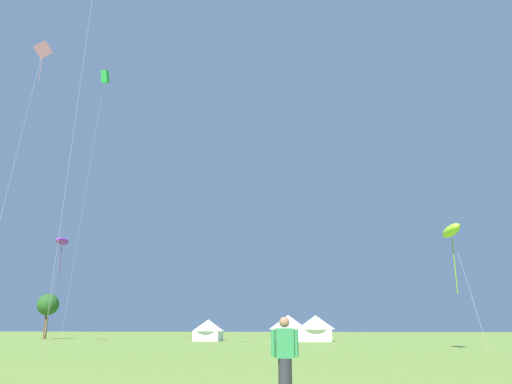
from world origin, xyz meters
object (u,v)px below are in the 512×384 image
kite_lime_parafoil (451,231)px  tree_distant_left (48,305)px  festival_tent_left (208,329)px  festival_tent_center (288,327)px  festival_tent_right (316,327)px  kite_purple_parafoil (62,242)px  kite_green_box (105,78)px  kite_pink_diamond (40,63)px  person_spectator (285,361)px

kite_lime_parafoil → tree_distant_left: size_ratio=1.48×
festival_tent_left → tree_distant_left: 26.13m
festival_tent_center → festival_tent_right: (3.19, 0.00, -0.02)m
festival_tent_center → festival_tent_right: festival_tent_center is taller
kite_purple_parafoil → festival_tent_right: kite_purple_parafoil is taller
festival_tent_center → tree_distant_left: bearing=168.4°
kite_purple_parafoil → tree_distant_left: size_ratio=2.03×
festival_tent_left → tree_distant_left: (-24.95, 7.08, 3.25)m
kite_green_box → festival_tent_left: 38.11m
kite_green_box → festival_tent_center: 42.81m
festival_tent_left → kite_lime_parafoil: bearing=-42.5°
kite_green_box → kite_purple_parafoil: bearing=-135.5°
kite_lime_parafoil → tree_distant_left: 56.47m
kite_pink_diamond → tree_distant_left: 43.17m
kite_green_box → tree_distant_left: (-8.88, 6.75, -31.31)m
kite_purple_parafoil → tree_distant_left: 13.40m
tree_distant_left → festival_tent_right: bearing=-10.6°
person_spectator → festival_tent_right: size_ratio=0.39×
festival_tent_left → festival_tent_right: festival_tent_right is taller
kite_purple_parafoil → kite_green_box: 24.21m
kite_purple_parafoil → person_spectator: 57.83m
kite_lime_parafoil → festival_tent_center: size_ratio=2.02×
person_spectator → festival_tent_right: bearing=90.6°
kite_purple_parafoil → festival_tent_left: (18.56, 2.11, -10.61)m
kite_green_box → festival_tent_right: size_ratio=8.24×
festival_tent_right → tree_distant_left: tree_distant_left is taller
kite_lime_parafoil → kite_purple_parafoil: bearing=155.2°
kite_green_box → tree_distant_left: kite_green_box is taller
kite_pink_diamond → festival_tent_left: 35.34m
festival_tent_center → tree_distant_left: tree_distant_left is taller
festival_tent_left → person_spectator: bearing=-74.9°
kite_purple_parafoil → festival_tent_right: size_ratio=2.80×
kite_pink_diamond → festival_tent_center: (16.46, 28.53, -19.42)m
festival_tent_left → festival_tent_center: size_ratio=0.84×
festival_tent_right → festival_tent_left: bearing=180.0°
kite_purple_parafoil → festival_tent_left: kite_purple_parafoil is taller
kite_purple_parafoil → festival_tent_center: bearing=4.3°
festival_tent_center → tree_distant_left: size_ratio=0.74×
kite_pink_diamond → festival_tent_right: (19.66, 28.53, -19.44)m
festival_tent_right → person_spectator: bearing=-89.4°
festival_tent_center → kite_pink_diamond: bearing=-120.0°
kite_lime_parafoil → festival_tent_center: 26.62m
person_spectator → tree_distant_left: (-38.23, 56.17, 3.77)m
kite_lime_parafoil → kite_green_box: 52.93m
person_spectator → festival_tent_left: bearing=105.1°
kite_green_box → tree_distant_left: size_ratio=5.99×
kite_green_box → person_spectator: 67.34m
person_spectator → festival_tent_center: festival_tent_center is taller
kite_lime_parafoil → person_spectator: kite_lime_parafoil is taller
kite_lime_parafoil → festival_tent_right: 25.09m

